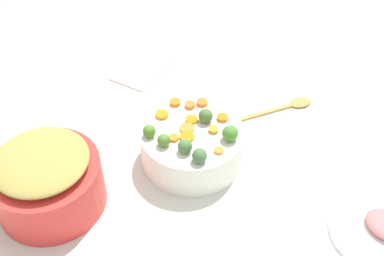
# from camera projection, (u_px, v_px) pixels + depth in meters

# --- Properties ---
(tabletop) EXTENTS (2.40, 2.40, 0.02)m
(tabletop) POSITION_uv_depth(u_px,v_px,m) (210.00, 162.00, 1.32)
(tabletop) COLOR silver
(tabletop) RESTS_ON ground
(serving_bowl_carrots) EXTENTS (0.28, 0.28, 0.11)m
(serving_bowl_carrots) POSITION_uv_depth(u_px,v_px,m) (192.00, 145.00, 1.28)
(serving_bowl_carrots) COLOR white
(serving_bowl_carrots) RESTS_ON tabletop
(metal_pot) EXTENTS (0.27, 0.27, 0.13)m
(metal_pot) POSITION_uv_depth(u_px,v_px,m) (48.00, 185.00, 1.17)
(metal_pot) COLOR red
(metal_pot) RESTS_ON tabletop
(stuffing_mound) EXTENTS (0.23, 0.23, 0.04)m
(stuffing_mound) POSITION_uv_depth(u_px,v_px,m) (41.00, 161.00, 1.11)
(stuffing_mound) COLOR #AE9948
(stuffing_mound) RESTS_ON metal_pot
(carrot_slice_0) EXTENTS (0.04, 0.04, 0.01)m
(carrot_slice_0) POSITION_uv_depth(u_px,v_px,m) (202.00, 103.00, 1.32)
(carrot_slice_0) COLOR orange
(carrot_slice_0) RESTS_ON serving_bowl_carrots
(carrot_slice_1) EXTENTS (0.04, 0.04, 0.01)m
(carrot_slice_1) POSITION_uv_depth(u_px,v_px,m) (190.00, 105.00, 1.31)
(carrot_slice_1) COLOR orange
(carrot_slice_1) RESTS_ON serving_bowl_carrots
(carrot_slice_2) EXTENTS (0.05, 0.05, 0.01)m
(carrot_slice_2) POSITION_uv_depth(u_px,v_px,m) (187.00, 137.00, 1.23)
(carrot_slice_2) COLOR orange
(carrot_slice_2) RESTS_ON serving_bowl_carrots
(carrot_slice_3) EXTENTS (0.04, 0.04, 0.01)m
(carrot_slice_3) POSITION_uv_depth(u_px,v_px,m) (215.00, 131.00, 1.24)
(carrot_slice_3) COLOR orange
(carrot_slice_3) RESTS_ON serving_bowl_carrots
(carrot_slice_4) EXTENTS (0.03, 0.03, 0.01)m
(carrot_slice_4) POSITION_uv_depth(u_px,v_px,m) (174.00, 138.00, 1.22)
(carrot_slice_4) COLOR orange
(carrot_slice_4) RESTS_ON serving_bowl_carrots
(carrot_slice_5) EXTENTS (0.03, 0.03, 0.01)m
(carrot_slice_5) POSITION_uv_depth(u_px,v_px,m) (219.00, 151.00, 1.19)
(carrot_slice_5) COLOR orange
(carrot_slice_5) RESTS_ON serving_bowl_carrots
(carrot_slice_6) EXTENTS (0.04, 0.04, 0.01)m
(carrot_slice_6) POSITION_uv_depth(u_px,v_px,m) (192.00, 120.00, 1.27)
(carrot_slice_6) COLOR orange
(carrot_slice_6) RESTS_ON serving_bowl_carrots
(carrot_slice_7) EXTENTS (0.04, 0.04, 0.01)m
(carrot_slice_7) POSITION_uv_depth(u_px,v_px,m) (222.00, 118.00, 1.28)
(carrot_slice_7) COLOR orange
(carrot_slice_7) RESTS_ON serving_bowl_carrots
(carrot_slice_8) EXTENTS (0.04, 0.04, 0.01)m
(carrot_slice_8) POSITION_uv_depth(u_px,v_px,m) (175.00, 103.00, 1.32)
(carrot_slice_8) COLOR orange
(carrot_slice_8) RESTS_ON serving_bowl_carrots
(carrot_slice_9) EXTENTS (0.05, 0.05, 0.01)m
(carrot_slice_9) POSITION_uv_depth(u_px,v_px,m) (162.00, 115.00, 1.29)
(carrot_slice_9) COLOR orange
(carrot_slice_9) RESTS_ON serving_bowl_carrots
(carrot_slice_10) EXTENTS (0.05, 0.05, 0.01)m
(carrot_slice_10) POSITION_uv_depth(u_px,v_px,m) (187.00, 128.00, 1.25)
(carrot_slice_10) COLOR orange
(carrot_slice_10) RESTS_ON serving_bowl_carrots
(brussels_sprout_0) EXTENTS (0.04, 0.04, 0.04)m
(brussels_sprout_0) POSITION_uv_depth(u_px,v_px,m) (200.00, 156.00, 1.16)
(brussels_sprout_0) COLOR #456E3F
(brussels_sprout_0) RESTS_ON serving_bowl_carrots
(brussels_sprout_1) EXTENTS (0.04, 0.04, 0.04)m
(brussels_sprout_1) POSITION_uv_depth(u_px,v_px,m) (206.00, 116.00, 1.26)
(brussels_sprout_1) COLOR #466F31
(brussels_sprout_1) RESTS_ON serving_bowl_carrots
(brussels_sprout_2) EXTENTS (0.04, 0.04, 0.04)m
(brussels_sprout_2) POSITION_uv_depth(u_px,v_px,m) (230.00, 133.00, 1.21)
(brussels_sprout_2) COLOR #4A872E
(brussels_sprout_2) RESTS_ON serving_bowl_carrots
(brussels_sprout_3) EXTENTS (0.04, 0.04, 0.04)m
(brussels_sprout_3) POSITION_uv_depth(u_px,v_px,m) (185.00, 146.00, 1.18)
(brussels_sprout_3) COLOR #46743C
(brussels_sprout_3) RESTS_ON serving_bowl_carrots
(brussels_sprout_4) EXTENTS (0.03, 0.03, 0.03)m
(brussels_sprout_4) POSITION_uv_depth(u_px,v_px,m) (149.00, 131.00, 1.22)
(brussels_sprout_4) COLOR #508729
(brussels_sprout_4) RESTS_ON serving_bowl_carrots
(brussels_sprout_5) EXTENTS (0.03, 0.03, 0.03)m
(brussels_sprout_5) POSITION_uv_depth(u_px,v_px,m) (164.00, 140.00, 1.20)
(brussels_sprout_5) COLOR #537E2D
(brussels_sprout_5) RESTS_ON serving_bowl_carrots
(wooden_spoon) EXTENTS (0.30, 0.09, 0.01)m
(wooden_spoon) POSITION_uv_depth(u_px,v_px,m) (285.00, 107.00, 1.47)
(wooden_spoon) COLOR tan
(wooden_spoon) RESTS_ON tabletop
(ham_plate) EXTENTS (0.23, 0.23, 0.01)m
(ham_plate) POSITION_uv_depth(u_px,v_px,m) (377.00, 231.00, 1.14)
(ham_plate) COLOR white
(ham_plate) RESTS_ON tabletop
(dish_towel) EXTENTS (0.24, 0.22, 0.01)m
(dish_towel) POSITION_uv_depth(u_px,v_px,m) (142.00, 69.00, 1.61)
(dish_towel) COLOR silver
(dish_towel) RESTS_ON tabletop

